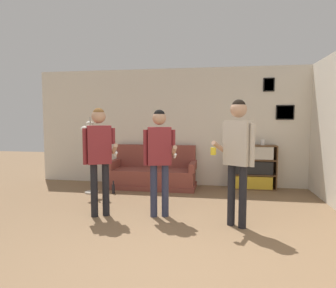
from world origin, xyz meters
TOP-DOWN VIEW (x-y plane):
  - ground_plane at (0.00, 0.00)m, footprint 20.00×20.00m
  - wall_back at (0.01, 4.13)m, footprint 7.52×0.08m
  - couch at (-0.85, 3.72)m, footprint 1.92×0.80m
  - bookshelf at (1.35, 3.91)m, footprint 0.98×0.30m
  - floor_lamp at (-2.00, 2.98)m, footprint 0.37×0.40m
  - person_player_foreground_left at (-1.24, 1.59)m, footprint 0.59×0.39m
  - person_player_foreground_center at (-0.31, 1.72)m, footprint 0.55×0.43m
  - person_watcher_holding_cup at (0.86, 1.47)m, footprint 0.59×0.36m
  - bottle_on_floor at (-1.53, 3.00)m, footprint 0.06×0.06m
  - drinking_cup at (1.54, 3.91)m, footprint 0.08×0.08m

SIDE VIEW (x-z plane):
  - ground_plane at x=0.00m, z-range 0.00..0.00m
  - bottle_on_floor at x=-1.53m, z-range -0.03..0.24m
  - couch at x=-0.85m, z-range -0.17..0.77m
  - bookshelf at x=1.35m, z-range 0.00..0.97m
  - drinking_cup at x=1.54m, z-range 0.97..1.09m
  - person_player_foreground_center at x=-0.31m, z-range 0.19..1.87m
  - person_player_foreground_left at x=-1.24m, z-range 0.20..1.91m
  - person_watcher_holding_cup at x=0.86m, z-range 0.22..2.03m
  - floor_lamp at x=-2.00m, z-range 0.36..1.96m
  - wall_back at x=0.01m, z-range 0.00..2.70m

